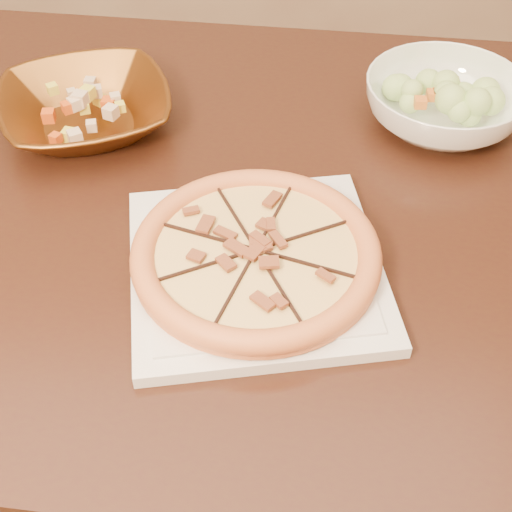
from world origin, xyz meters
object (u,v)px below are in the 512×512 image
object	(u,v)px
salad_bowl	(444,104)
pizza	(256,254)
plate	(256,267)
bronze_bowl	(86,110)
dining_table	(208,237)

from	to	relation	value
salad_bowl	pizza	bearing A→B (deg)	-128.91
plate	bronze_bowl	distance (m)	0.41
plate	pizza	xyz separation A→B (m)	(-0.00, 0.00, 0.02)
dining_table	salad_bowl	bearing A→B (deg)	27.01
pizza	salad_bowl	distance (m)	0.43
dining_table	salad_bowl	size ratio (longest dim) A/B	6.44
salad_bowl	plate	bearing A→B (deg)	-128.91
bronze_bowl	salad_bowl	xyz separation A→B (m)	(0.55, 0.04, 0.01)
dining_table	salad_bowl	xyz separation A→B (m)	(0.35, 0.18, 0.13)
plate	bronze_bowl	world-z (taller)	bronze_bowl
dining_table	plate	distance (m)	0.20
dining_table	bronze_bowl	size ratio (longest dim) A/B	6.10
bronze_bowl	salad_bowl	bearing A→B (deg)	3.91
bronze_bowl	plate	bearing A→B (deg)	-47.05
pizza	bronze_bowl	size ratio (longest dim) A/B	1.19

